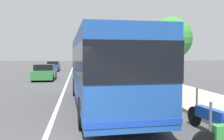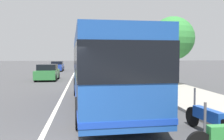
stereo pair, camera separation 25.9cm
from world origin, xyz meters
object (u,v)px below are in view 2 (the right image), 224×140
car_behind_bus (90,66)px  motorcycle_nearest_curb (208,118)px  roadside_tree_mid_block (172,39)px  roadside_tree_far_block (139,44)px  car_ahead_same_lane (47,73)px  car_oncoming (57,66)px  coach_bus (103,67)px

car_behind_bus → motorcycle_nearest_curb: bearing=-172.4°
car_behind_bus → roadside_tree_mid_block: bearing=-163.2°
car_behind_bus → roadside_tree_far_block: (-11.70, -5.42, 3.04)m
motorcycle_nearest_curb → car_ahead_same_lane: (16.75, 6.95, 0.23)m
car_oncoming → roadside_tree_mid_block: size_ratio=0.91×
car_behind_bus → roadside_tree_mid_block: 23.14m
roadside_tree_mid_block → coach_bus: bearing=138.0°
motorcycle_nearest_curb → roadside_tree_far_block: size_ratio=0.39×
coach_bus → car_oncoming: bearing=7.8°
coach_bus → car_behind_bus: (28.54, -0.17, -1.12)m
roadside_tree_mid_block → car_behind_bus: bearing=13.7°
coach_bus → motorcycle_nearest_curb: 5.21m
car_ahead_same_lane → motorcycle_nearest_curb: bearing=22.6°
car_ahead_same_lane → roadside_tree_far_block: roadside_tree_far_block is taller
roadside_tree_far_block → car_behind_bus: bearing=24.9°
motorcycle_nearest_curb → roadside_tree_mid_block: (10.49, -2.91, 3.07)m
coach_bus → roadside_tree_far_block: size_ratio=1.81×
coach_bus → car_ahead_same_lane: bearing=16.3°
coach_bus → roadside_tree_mid_block: roadside_tree_mid_block is taller
motorcycle_nearest_curb → car_oncoming: 31.53m
car_oncoming → roadside_tree_far_block: roadside_tree_far_block is taller
coach_bus → car_oncoming: size_ratio=2.18×
coach_bus → car_ahead_same_lane: (12.49, 4.26, -1.09)m
coach_bus → car_oncoming: 26.81m
motorcycle_nearest_curb → roadside_tree_far_block: bearing=-15.9°
car_ahead_same_lane → roadside_tree_far_block: 11.18m
car_behind_bus → car_ahead_same_lane: bearing=167.7°
car_behind_bus → roadside_tree_far_block: size_ratio=0.83×
car_behind_bus → roadside_tree_mid_block: size_ratio=0.91×
motorcycle_nearest_curb → car_ahead_same_lane: 18.14m
coach_bus → motorcycle_nearest_curb: coach_bus is taller
car_ahead_same_lane → car_oncoming: bearing=-177.7°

